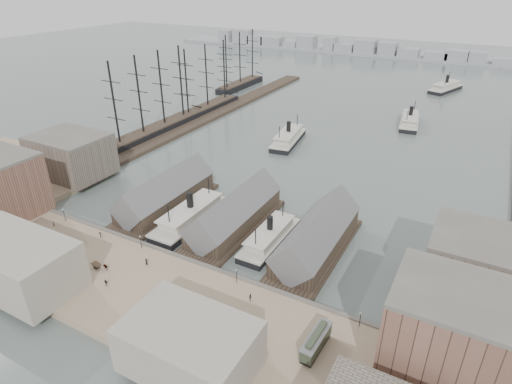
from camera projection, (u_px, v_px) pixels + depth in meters
The scene contains 37 objects.
ground at pixel (203, 256), 115.48m from camera, with size 900.00×900.00×0.00m, color #4D5956.
quay at pixel (153, 297), 99.43m from camera, with size 180.00×30.00×2.00m, color gray.
seawall at pixel (191, 263), 110.90m from camera, with size 180.00×1.20×2.30m, color #59544C.
west_wharf at pixel (206, 118), 222.04m from camera, with size 10.00×220.00×1.60m, color #2D231C.
ferry_shed_west at pixel (166, 194), 137.59m from camera, with size 14.00×42.00×12.60m.
ferry_shed_center at pixel (235, 214), 126.50m from camera, with size 14.00×42.00×12.60m.
ferry_shed_east at pixel (317, 237), 115.40m from camera, with size 14.00×42.00×12.60m.
warehouse_west_back at pixel (71, 156), 155.24m from camera, with size 26.00×20.00×14.00m, color #60564C.
warehouse_east_front at pixel (477, 348), 72.68m from camera, with size 30.00×18.00×19.00m, color brown.
warehouse_east_back at pixel (495, 274), 93.78m from camera, with size 28.00×20.00×15.00m, color #60564C.
street_bldg_center at pixel (190, 346), 78.79m from camera, with size 24.00×16.00×10.00m, color gray.
street_bldg_west at pixel (16, 263), 99.67m from camera, with size 30.00×16.00×12.00m, color gray.
lamp_post_far_w at pixel (64, 213), 127.06m from camera, with size 0.44×0.44×3.92m.
lamp_post_near_w at pixel (141, 240), 114.26m from camera, with size 0.44×0.44×3.92m.
lamp_post_near_e at pixel (237, 273), 101.46m from camera, with size 0.44×0.44×3.92m.
lamp_post_far_e at pixel (360, 317), 88.65m from camera, with size 0.44×0.44×3.92m.
far_shore at pixel (420, 54), 374.91m from camera, with size 500.00×40.00×15.72m.
ferry_docked_west at pixel (191, 216), 129.71m from camera, with size 9.22×30.75×10.98m.
ferry_docked_east at pixel (270, 237), 120.09m from camera, with size 7.74×25.79×9.21m.
ferry_open_near at pixel (288, 138), 190.78m from camera, with size 12.97×30.41×10.52m.
ferry_open_mid at pixel (410, 121), 212.96m from camera, with size 12.47×29.24×10.11m.
ferry_open_far at pixel (446, 87), 273.58m from camera, with size 18.44×31.49×10.78m.
sailing_ship_near at pixel (155, 130), 199.44m from camera, with size 9.16×63.08×37.65m.
sailing_ship_mid at pixel (208, 107), 233.59m from camera, with size 8.63×49.89×35.50m.
sailing_ship_far at pixel (240, 84), 282.30m from camera, with size 8.51×47.28×34.99m.
tram at pixel (316, 342), 83.68m from camera, with size 3.20×10.38×3.65m.
horse_cart_left at pixel (56, 248), 114.24m from camera, with size 4.60×1.60×1.44m.
horse_cart_center at pixel (103, 266), 106.97m from camera, with size 5.03×1.98×1.69m.
horse_cart_right at pixel (163, 319), 90.66m from camera, with size 4.78×2.12×1.72m.
pedestrian_0 at pixel (53, 224), 124.82m from camera, with size 0.61×0.45×1.68m, color black.
pedestrian_1 at pixel (17, 246), 115.03m from camera, with size 0.81×0.63×1.67m, color black.
pedestrian_2 at pixel (100, 235), 119.48m from camera, with size 1.18×0.68×1.83m, color black.
pedestrian_3 at pixel (106, 283), 101.25m from camera, with size 1.06×0.44×1.80m, color black.
pedestrian_4 at pixel (146, 262), 108.65m from camera, with size 0.86×0.56×1.76m, color black.
pedestrian_5 at pixel (190, 322), 90.00m from camera, with size 0.60×0.44×1.64m, color black.
pedestrian_6 at pixel (251, 297), 96.83m from camera, with size 0.80×0.63×1.66m, color black.
pedestrian_7 at pixel (266, 354), 82.58m from camera, with size 1.03×0.59×1.59m, color black.
Camera 1 is at (58.07, -76.04, 68.49)m, focal length 30.00 mm.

